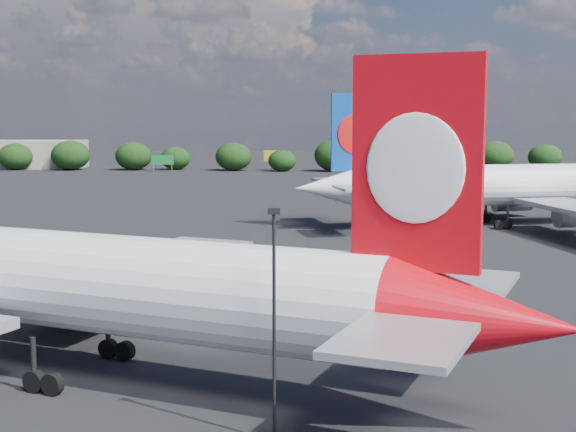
{
  "coord_description": "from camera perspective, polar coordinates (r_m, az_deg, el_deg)",
  "views": [
    {
      "loc": [
        15.91,
        -42.91,
        14.79
      ],
      "look_at": [
        16.0,
        12.0,
        8.0
      ],
      "focal_mm": 50.0,
      "sensor_mm": 36.0,
      "label": 1
    }
  ],
  "objects": [
    {
      "name": "highway_sign",
      "position": [
        221.82,
        -8.91,
        3.95
      ],
      "size": [
        6.0,
        0.3,
        4.5
      ],
      "color": "#166E2F",
      "rests_on": "ground"
    },
    {
      "name": "ground",
      "position": [
        105.17,
        -8.8,
        -1.12
      ],
      "size": [
        500.0,
        500.0,
        0.0
      ],
      "primitive_type": "plane",
      "color": "black",
      "rests_on": "ground"
    },
    {
      "name": "terminal_building",
      "position": [
        248.68,
        -19.14,
        4.17
      ],
      "size": [
        42.0,
        16.0,
        8.0
      ],
      "color": "gray",
      "rests_on": "ground"
    },
    {
      "name": "qantas_airliner",
      "position": [
        47.72,
        -15.48,
        -4.59
      ],
      "size": [
        51.58,
        49.7,
        17.65
      ],
      "color": "white",
      "rests_on": "ground"
    },
    {
      "name": "billboard_yellow",
      "position": [
        225.21,
        -1.09,
        4.27
      ],
      "size": [
        5.0,
        0.3,
        5.5
      ],
      "color": "gold",
      "rests_on": "ground"
    },
    {
      "name": "china_southern_airliner",
      "position": [
        112.81,
        14.81,
        2.06
      ],
      "size": [
        54.59,
        52.14,
        17.87
      ],
      "color": "white",
      "rests_on": "ground"
    },
    {
      "name": "horizon_treeline",
      "position": [
        224.07,
        -3.97,
        4.25
      ],
      "size": [
        209.07,
        16.12,
        8.81
      ],
      "color": "black",
      "rests_on": "ground"
    },
    {
      "name": "apron_lamp_post",
      "position": [
        36.35,
        -1.0,
        -6.88
      ],
      "size": [
        0.55,
        0.3,
        10.79
      ],
      "color": "black",
      "rests_on": "ground"
    }
  ]
}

